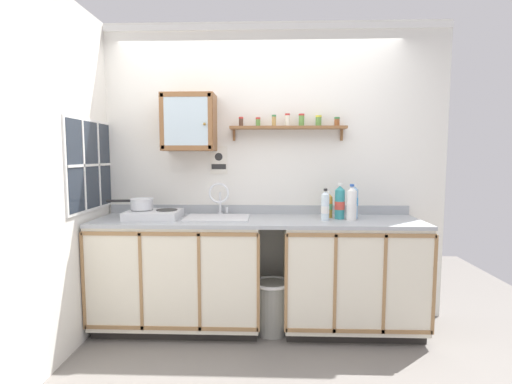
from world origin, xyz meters
The scene contains 20 objects.
floor centered at (0.00, 0.00, 0.00)m, with size 5.76×5.76×0.00m, color slate.
back_wall centered at (0.00, 0.76, 1.34)m, with size 3.36×0.07×2.66m.
side_wall_left centered at (-1.40, -0.23, 1.33)m, with size 0.05×3.53×2.66m, color silver.
lower_cabinet_run centered at (-0.67, 0.44, 0.47)m, with size 1.40×0.60×0.93m.
lower_cabinet_run_right centered at (0.80, 0.44, 0.47)m, with size 1.15×0.60×0.93m.
countertop centered at (0.00, 0.43, 0.94)m, with size 2.72×0.62×0.03m, color #9EA3A8.
backsplash centered at (0.00, 0.72, 1.00)m, with size 2.72×0.02×0.08m, color #9EA3A8.
sink centered at (-0.34, 0.47, 0.94)m, with size 0.54×0.42×0.42m.
hot_plate_stove centered at (-0.87, 0.42, 0.99)m, with size 0.44×0.34×0.07m.
saucepan centered at (-0.99, 0.45, 1.08)m, with size 0.39×0.19×0.09m.
bottle_opaque_white_0 centered at (0.78, 0.40, 1.09)m, with size 0.08×0.08×0.30m.
bottle_water_blue_1 centered at (0.82, 0.49, 1.09)m, with size 0.06×0.06×0.29m.
bottle_water_clear_2 centered at (0.56, 0.39, 1.07)m, with size 0.07×0.07×0.26m.
bottle_detergent_teal_3 centered at (0.69, 0.47, 1.09)m, with size 0.08×0.08×0.30m.
bottle_juice_amber_4 centered at (0.61, 0.53, 1.06)m, with size 0.06×0.06×0.23m.
wall_cabinet centered at (-0.60, 0.60, 1.77)m, with size 0.45×0.29×0.49m.
spice_shelf centered at (0.28, 0.66, 1.74)m, with size 1.02×0.14×0.23m.
warning_sign centered at (-0.36, 0.73, 1.44)m, with size 0.15×0.01×0.25m.
window centered at (-1.37, 0.37, 1.41)m, with size 0.03×0.79×0.75m.
trash_bin centered at (0.13, 0.37, 0.23)m, with size 0.32×0.32×0.44m.
Camera 1 is at (0.10, -2.71, 1.49)m, focal length 26.61 mm.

